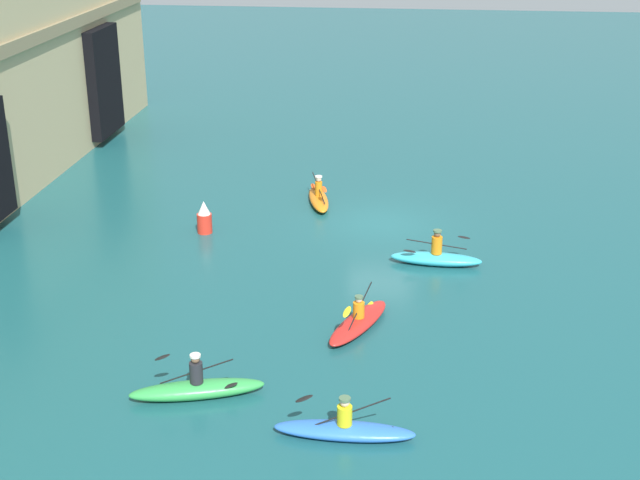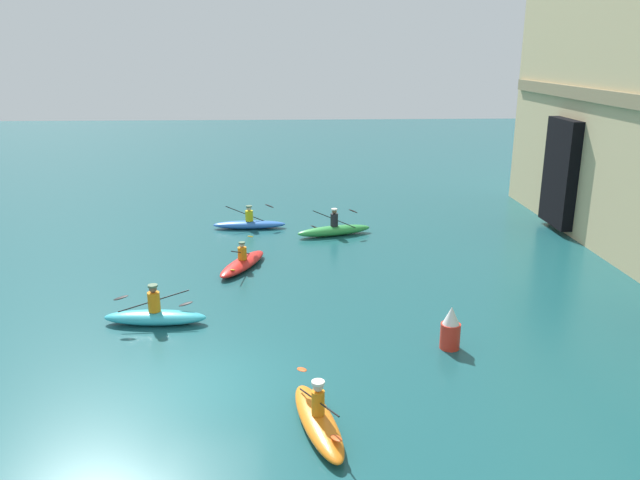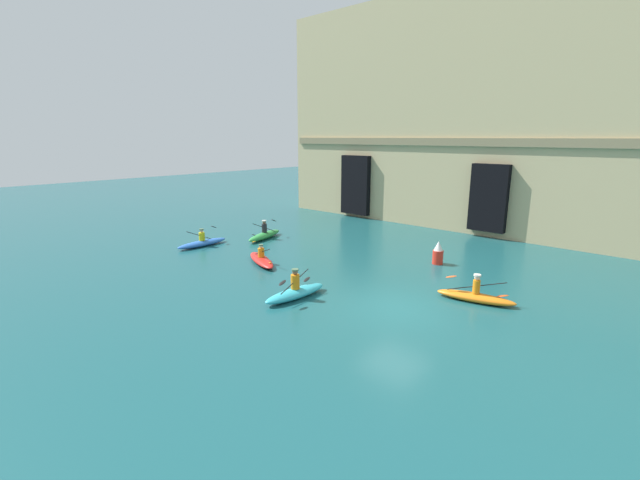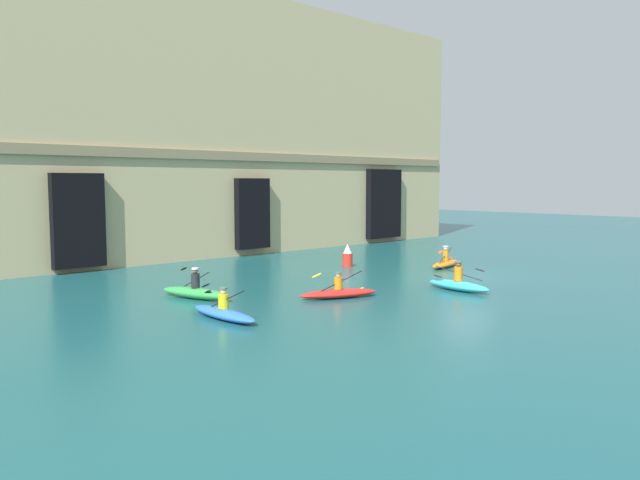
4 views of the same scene
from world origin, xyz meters
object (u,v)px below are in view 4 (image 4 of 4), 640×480
Objects in this scene: kayak_cyan at (458,284)px; kayak_orange at (445,263)px; kayak_green at (196,292)px; kayak_blue at (224,313)px; kayak_red at (338,293)px; marker_buoy at (348,256)px.

kayak_orange is at bearing -47.42° from kayak_cyan.
kayak_blue is at bearing -35.10° from kayak_green.
marker_buoy is (6.81, 6.13, 0.35)m from kayak_red.
kayak_green is at bearing 161.74° from kayak_orange.
kayak_cyan reaches higher than kayak_orange.
kayak_green is 11.22m from marker_buoy.
kayak_red is 5.34m from kayak_cyan.
kayak_orange is at bearing -46.10° from marker_buoy.
marker_buoy reaches higher than kayak_orange.
marker_buoy is at bearing 86.21° from kayak_green.
kayak_red is 1.05× the size of kayak_cyan.
kayak_red is 5.56m from kayak_green.
kayak_cyan is at bearing -153.48° from kayak_orange.
kayak_blue is (-1.30, -3.79, -0.04)m from kayak_green.
kayak_blue is 13.73m from marker_buoy.
kayak_orange is 5.23m from marker_buoy.
kayak_cyan is (-5.59, -4.61, 0.04)m from kayak_orange.
kayak_blue is (-10.28, 2.16, -0.04)m from kayak_cyan.
marker_buoy reaches higher than kayak_blue.
kayak_green is at bearing -167.55° from marker_buoy.
kayak_green is 1.04× the size of kayak_blue.
kayak_green is (-14.57, 1.35, 0.04)m from kayak_orange.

